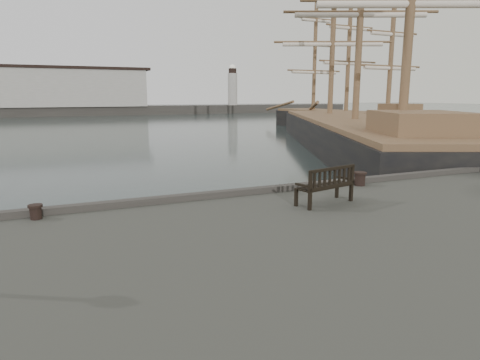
{
  "coord_description": "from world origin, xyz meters",
  "views": [
    {
      "loc": [
        -5.39,
        -11.8,
        4.56
      ],
      "look_at": [
        -0.44,
        -0.5,
        2.1
      ],
      "focal_mm": 32.0,
      "sensor_mm": 36.0,
      "label": 1
    }
  ],
  "objects_px": {
    "bollard_right": "(360,179)",
    "tall_ship_main": "(354,141)",
    "bench": "(325,192)",
    "bollard_left": "(36,212)",
    "tall_ship_far": "(345,125)"
  },
  "relations": [
    {
      "from": "bollard_left",
      "to": "tall_ship_far",
      "type": "distance_m",
      "value": 49.47
    },
    {
      "from": "bollard_right",
      "to": "tall_ship_main",
      "type": "height_order",
      "value": "tall_ship_main"
    },
    {
      "from": "bench",
      "to": "tall_ship_far",
      "type": "height_order",
      "value": "tall_ship_far"
    },
    {
      "from": "bench",
      "to": "bollard_right",
      "type": "relative_size",
      "value": 4.1
    },
    {
      "from": "bollard_left",
      "to": "tall_ship_main",
      "type": "xyz_separation_m",
      "value": [
        23.77,
        17.78,
        -1.01
      ]
    },
    {
      "from": "bollard_right",
      "to": "tall_ship_main",
      "type": "xyz_separation_m",
      "value": [
        13.87,
        17.78,
        -1.05
      ]
    },
    {
      "from": "bollard_right",
      "to": "tall_ship_far",
      "type": "bearing_deg",
      "value": 53.33
    },
    {
      "from": "tall_ship_main",
      "to": "bollard_right",
      "type": "bearing_deg",
      "value": -103.72
    },
    {
      "from": "bench",
      "to": "tall_ship_far",
      "type": "relative_size",
      "value": 0.07
    },
    {
      "from": "bollard_right",
      "to": "bench",
      "type": "bearing_deg",
      "value": -147.59
    },
    {
      "from": "bollard_right",
      "to": "tall_ship_far",
      "type": "relative_size",
      "value": 0.02
    },
    {
      "from": "bench",
      "to": "tall_ship_far",
      "type": "xyz_separation_m",
      "value": [
        28.13,
        36.0,
        -1.14
      ]
    },
    {
      "from": "tall_ship_main",
      "to": "tall_ship_far",
      "type": "xyz_separation_m",
      "value": [
        11.75,
        16.63,
        0.01
      ]
    },
    {
      "from": "bollard_left",
      "to": "tall_ship_main",
      "type": "height_order",
      "value": "tall_ship_main"
    },
    {
      "from": "bench",
      "to": "tall_ship_main",
      "type": "relative_size",
      "value": 0.05
    }
  ]
}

